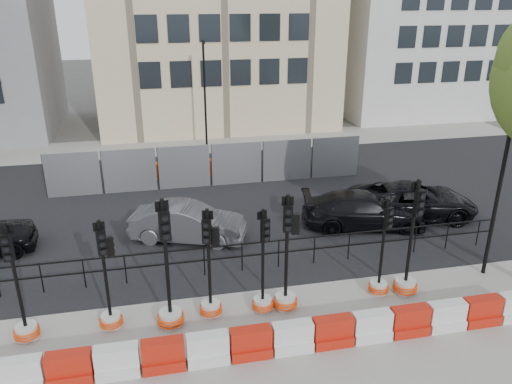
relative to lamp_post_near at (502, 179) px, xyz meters
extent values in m
plane|color=#51514C|center=(-7.50, 0.52, -3.22)|extent=(120.00, 120.00, 0.00)
cube|color=gray|center=(-7.50, -2.48, -3.21)|extent=(40.00, 6.00, 0.02)
cube|color=black|center=(-7.50, 7.52, -3.21)|extent=(40.00, 14.00, 0.03)
cube|color=gray|center=(-7.50, 16.52, -3.21)|extent=(40.00, 4.00, 0.02)
cylinder|color=black|center=(-13.50, 1.72, -2.72)|extent=(0.04, 0.04, 1.00)
cylinder|color=black|center=(-12.30, 1.72, -2.72)|extent=(0.04, 0.04, 1.00)
cylinder|color=black|center=(-11.10, 1.72, -2.72)|extent=(0.04, 0.04, 1.00)
cylinder|color=black|center=(-9.90, 1.72, -2.72)|extent=(0.04, 0.04, 1.00)
cylinder|color=black|center=(-8.70, 1.72, -2.72)|extent=(0.04, 0.04, 1.00)
cylinder|color=black|center=(-7.50, 1.72, -2.72)|extent=(0.04, 0.04, 1.00)
cylinder|color=black|center=(-6.30, 1.72, -2.72)|extent=(0.04, 0.04, 1.00)
cylinder|color=black|center=(-5.10, 1.72, -2.72)|extent=(0.04, 0.04, 1.00)
cylinder|color=black|center=(-3.90, 1.72, -2.72)|extent=(0.04, 0.04, 1.00)
cylinder|color=black|center=(-2.70, 1.72, -2.72)|extent=(0.04, 0.04, 1.00)
cylinder|color=black|center=(-1.50, 1.72, -2.72)|extent=(0.04, 0.04, 1.00)
cylinder|color=black|center=(-0.30, 1.72, -2.72)|extent=(0.04, 0.04, 1.00)
cylinder|color=black|center=(0.90, 1.72, -2.72)|extent=(0.04, 0.04, 1.00)
cube|color=black|center=(-7.50, 1.72, -2.24)|extent=(18.00, 0.04, 0.04)
cube|color=black|center=(-7.50, 1.72, -2.67)|extent=(18.00, 0.04, 0.04)
cube|color=#9A9CA2|center=(-13.50, 9.52, -2.22)|extent=(2.30, 0.05, 2.00)
cylinder|color=black|center=(-14.65, 9.52, -2.22)|extent=(0.05, 0.05, 2.00)
cube|color=#9A9CA2|center=(-11.10, 9.52, -2.22)|extent=(2.30, 0.05, 2.00)
cylinder|color=black|center=(-12.25, 9.52, -2.22)|extent=(0.05, 0.05, 2.00)
cube|color=#9A9CA2|center=(-8.70, 9.52, -2.22)|extent=(2.30, 0.05, 2.00)
cylinder|color=black|center=(-9.85, 9.52, -2.22)|extent=(0.05, 0.05, 2.00)
cube|color=#9A9CA2|center=(-6.30, 9.52, -2.22)|extent=(2.30, 0.05, 2.00)
cylinder|color=black|center=(-7.45, 9.52, -2.22)|extent=(0.05, 0.05, 2.00)
cube|color=#9A9CA2|center=(-3.90, 9.52, -2.22)|extent=(2.30, 0.05, 2.00)
cylinder|color=black|center=(-5.05, 9.52, -2.22)|extent=(0.05, 0.05, 2.00)
cube|color=#9A9CA2|center=(-1.50, 9.52, -2.22)|extent=(2.30, 0.05, 2.00)
cylinder|color=black|center=(-2.65, 9.52, -2.22)|extent=(0.05, 0.05, 2.00)
cube|color=#F04C10|center=(-11.50, 11.02, -2.82)|extent=(1.00, 0.40, 0.80)
cube|color=#F04C10|center=(-9.50, 11.02, -2.82)|extent=(1.00, 0.40, 0.80)
cube|color=#F04C10|center=(-7.50, 11.02, -2.82)|extent=(1.00, 0.40, 0.80)
cube|color=#F04C10|center=(-5.50, 11.02, -2.82)|extent=(1.00, 0.40, 0.80)
cube|color=#F04C10|center=(-3.50, 11.02, -2.82)|extent=(1.00, 0.40, 0.80)
cube|color=#F04C10|center=(-1.50, 11.02, -2.82)|extent=(1.00, 0.40, 0.80)
cylinder|color=black|center=(-7.00, 15.52, -0.22)|extent=(0.12, 0.12, 6.00)
cube|color=black|center=(-7.00, 15.27, 2.68)|extent=(0.12, 0.50, 0.12)
cylinder|color=black|center=(0.00, 0.02, -0.22)|extent=(0.12, 0.12, 6.00)
cube|color=white|center=(-13.28, -2.28, -3.07)|extent=(1.00, 0.50, 0.30)
cube|color=white|center=(-13.28, -2.28, -2.67)|extent=(1.00, 0.35, 0.50)
cube|color=red|center=(-12.23, -2.28, -3.07)|extent=(1.00, 0.50, 0.30)
cube|color=red|center=(-12.23, -2.28, -2.67)|extent=(1.00, 0.35, 0.50)
cube|color=white|center=(-11.18, -2.28, -3.07)|extent=(1.00, 0.50, 0.30)
cube|color=white|center=(-11.18, -2.28, -2.67)|extent=(1.00, 0.35, 0.50)
cube|color=red|center=(-10.12, -2.28, -3.07)|extent=(1.00, 0.50, 0.30)
cube|color=red|center=(-10.12, -2.28, -2.67)|extent=(1.00, 0.35, 0.50)
cube|color=white|center=(-9.08, -2.28, -3.07)|extent=(1.00, 0.50, 0.30)
cube|color=white|center=(-9.08, -2.28, -2.67)|extent=(1.00, 0.35, 0.50)
cube|color=red|center=(-8.03, -2.28, -3.07)|extent=(1.00, 0.50, 0.30)
cube|color=red|center=(-8.03, -2.28, -2.67)|extent=(1.00, 0.35, 0.50)
cube|color=white|center=(-6.98, -2.28, -3.07)|extent=(1.00, 0.50, 0.30)
cube|color=white|center=(-6.98, -2.28, -2.67)|extent=(1.00, 0.35, 0.50)
cube|color=red|center=(-5.93, -2.28, -3.07)|extent=(1.00, 0.50, 0.30)
cube|color=red|center=(-5.93, -2.28, -2.67)|extent=(1.00, 0.35, 0.50)
cube|color=white|center=(-4.88, -2.28, -3.07)|extent=(1.00, 0.50, 0.30)
cube|color=white|center=(-4.88, -2.28, -2.67)|extent=(1.00, 0.35, 0.50)
cube|color=red|center=(-3.83, -2.28, -3.07)|extent=(1.00, 0.50, 0.30)
cube|color=red|center=(-3.83, -2.28, -2.67)|extent=(1.00, 0.35, 0.50)
cube|color=white|center=(-2.78, -2.28, -3.07)|extent=(1.00, 0.50, 0.30)
cube|color=white|center=(-2.78, -2.28, -2.67)|extent=(1.00, 0.35, 0.50)
cube|color=red|center=(-1.72, -2.28, -3.07)|extent=(1.00, 0.50, 0.30)
cube|color=red|center=(-1.72, -2.28, -2.67)|extent=(1.00, 0.35, 0.50)
cylinder|color=silver|center=(-13.53, -0.42, -3.02)|extent=(0.54, 0.54, 0.40)
torus|color=#EA410C|center=(-13.53, -0.42, -3.10)|extent=(0.65, 0.65, 0.05)
torus|color=#EA410C|center=(-13.53, -0.42, -3.02)|extent=(0.65, 0.65, 0.05)
torus|color=#EA410C|center=(-13.53, -0.42, -2.94)|extent=(0.65, 0.65, 0.05)
cylinder|color=black|center=(-13.53, -0.42, -1.42)|extent=(0.09, 0.09, 3.01)
cube|color=black|center=(-13.54, -0.54, -0.52)|extent=(0.24, 0.15, 0.70)
cylinder|color=black|center=(-13.54, -0.62, -0.74)|extent=(0.15, 0.05, 0.15)
cylinder|color=black|center=(-13.54, -0.62, -0.52)|extent=(0.15, 0.05, 0.15)
cylinder|color=black|center=(-13.54, -0.62, -0.30)|extent=(0.15, 0.05, 0.15)
cube|color=black|center=(-13.53, -0.36, -0.12)|extent=(0.30, 0.04, 0.24)
cylinder|color=silver|center=(-11.44, -0.37, -3.03)|extent=(0.51, 0.51, 0.38)
torus|color=#EA410C|center=(-11.44, -0.37, -3.11)|extent=(0.62, 0.62, 0.05)
torus|color=#EA410C|center=(-11.44, -0.37, -3.03)|extent=(0.62, 0.62, 0.05)
torus|color=#EA410C|center=(-11.44, -0.37, -2.96)|extent=(0.62, 0.62, 0.05)
cylinder|color=black|center=(-11.44, -0.37, -1.51)|extent=(0.09, 0.09, 2.86)
cube|color=black|center=(-11.41, -0.48, -0.65)|extent=(0.25, 0.18, 0.67)
cylinder|color=black|center=(-11.39, -0.55, -0.86)|extent=(0.15, 0.08, 0.14)
cylinder|color=black|center=(-11.39, -0.55, -0.65)|extent=(0.15, 0.08, 0.14)
cylinder|color=black|center=(-11.39, -0.55, -0.44)|extent=(0.15, 0.08, 0.14)
cube|color=black|center=(-11.45, -0.31, -0.27)|extent=(0.28, 0.10, 0.23)
cube|color=black|center=(-11.25, -0.32, -0.84)|extent=(0.21, 0.17, 0.52)
cylinder|color=silver|center=(-9.88, -0.64, -3.00)|extent=(0.60, 0.60, 0.45)
torus|color=#EA410C|center=(-9.88, -0.64, -3.09)|extent=(0.73, 0.73, 0.06)
torus|color=#EA410C|center=(-9.88, -0.64, -3.00)|extent=(0.73, 0.73, 0.06)
torus|color=#EA410C|center=(-9.88, -0.64, -2.91)|extent=(0.73, 0.73, 0.06)
cylinder|color=black|center=(-9.88, -0.64, -1.21)|extent=(0.10, 0.10, 3.36)
cube|color=black|center=(-9.86, -0.77, -0.20)|extent=(0.29, 0.20, 0.78)
cylinder|color=black|center=(-9.84, -0.86, -0.45)|extent=(0.17, 0.08, 0.17)
cylinder|color=black|center=(-9.84, -0.86, -0.20)|extent=(0.17, 0.08, 0.17)
cylinder|color=black|center=(-9.84, -0.86, 0.04)|extent=(0.17, 0.08, 0.17)
cube|color=black|center=(-9.89, -0.58, 0.25)|extent=(0.34, 0.09, 0.27)
cylinder|color=silver|center=(-8.77, -0.37, -3.03)|extent=(0.52, 0.52, 0.39)
torus|color=#EA410C|center=(-8.77, -0.37, -3.11)|extent=(0.63, 0.63, 0.05)
torus|color=#EA410C|center=(-8.77, -0.37, -3.03)|extent=(0.63, 0.63, 0.05)
torus|color=#EA410C|center=(-8.77, -0.37, -2.95)|extent=(0.63, 0.63, 0.05)
cylinder|color=black|center=(-8.77, -0.37, -1.47)|extent=(0.09, 0.09, 2.91)
cube|color=black|center=(-8.81, -0.48, -0.60)|extent=(0.27, 0.21, 0.68)
cylinder|color=black|center=(-8.83, -0.56, -0.81)|extent=(0.15, 0.09, 0.15)
cylinder|color=black|center=(-8.83, -0.56, -0.60)|extent=(0.15, 0.09, 0.15)
cylinder|color=black|center=(-8.83, -0.56, -0.39)|extent=(0.15, 0.09, 0.15)
cube|color=black|center=(-8.75, -0.32, -0.21)|extent=(0.28, 0.12, 0.23)
cube|color=black|center=(-8.59, -0.44, -0.79)|extent=(0.23, 0.18, 0.53)
cylinder|color=silver|center=(-7.32, -0.46, -3.03)|extent=(0.51, 0.51, 0.38)
torus|color=#EA410C|center=(-7.32, -0.46, -3.11)|extent=(0.61, 0.61, 0.05)
torus|color=#EA410C|center=(-7.32, -0.46, -3.03)|extent=(0.61, 0.61, 0.05)
torus|color=#EA410C|center=(-7.32, -0.46, -2.96)|extent=(0.61, 0.61, 0.05)
cylinder|color=black|center=(-7.32, -0.46, -1.53)|extent=(0.08, 0.08, 2.82)
cube|color=black|center=(-7.29, -0.57, -0.68)|extent=(0.26, 0.19, 0.66)
cylinder|color=black|center=(-7.26, -0.64, -0.89)|extent=(0.15, 0.09, 0.14)
cylinder|color=black|center=(-7.26, -0.64, -0.68)|extent=(0.15, 0.09, 0.14)
cylinder|color=black|center=(-7.26, -0.64, -0.48)|extent=(0.15, 0.09, 0.14)
cube|color=black|center=(-7.34, -0.41, -0.31)|extent=(0.28, 0.11, 0.23)
cylinder|color=silver|center=(-6.67, -0.50, -3.01)|extent=(0.57, 0.57, 0.42)
torus|color=#EA410C|center=(-6.67, -0.50, -3.10)|extent=(0.68, 0.68, 0.05)
torus|color=#EA410C|center=(-6.67, -0.50, -3.01)|extent=(0.68, 0.68, 0.05)
torus|color=#EA410C|center=(-6.67, -0.50, -2.93)|extent=(0.68, 0.68, 0.05)
cylinder|color=black|center=(-6.67, -0.50, -1.33)|extent=(0.09, 0.09, 3.16)
cube|color=black|center=(-6.70, -0.63, -0.38)|extent=(0.28, 0.19, 0.74)
cylinder|color=black|center=(-6.71, -0.71, -0.61)|extent=(0.17, 0.08, 0.16)
cylinder|color=black|center=(-6.71, -0.71, -0.38)|extent=(0.17, 0.08, 0.16)
cylinder|color=black|center=(-6.71, -0.71, -0.15)|extent=(0.17, 0.08, 0.16)
cube|color=black|center=(-6.66, -0.44, 0.04)|extent=(0.32, 0.09, 0.25)
cube|color=black|center=(-6.47, -0.54, -0.59)|extent=(0.23, 0.17, 0.58)
cylinder|color=silver|center=(-3.77, -0.34, -3.04)|extent=(0.50, 0.50, 0.37)
torus|color=#EA410C|center=(-3.77, -0.34, -3.11)|extent=(0.60, 0.60, 0.05)
torus|color=#EA410C|center=(-3.77, -0.34, -3.04)|extent=(0.60, 0.60, 0.05)
torus|color=#EA410C|center=(-3.77, -0.34, -2.96)|extent=(0.60, 0.60, 0.05)
cylinder|color=black|center=(-3.77, -0.34, -1.56)|extent=(0.08, 0.08, 2.77)
cube|color=black|center=(-3.74, -0.45, -0.73)|extent=(0.25, 0.19, 0.65)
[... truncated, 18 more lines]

